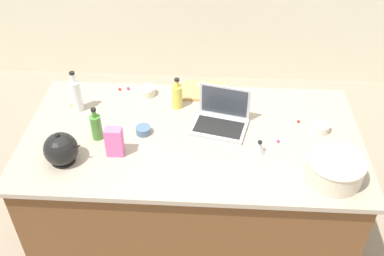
# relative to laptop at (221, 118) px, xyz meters

# --- Properties ---
(ground_plane) EXTENTS (12.00, 12.00, 0.00)m
(ground_plane) POSITION_rel_laptop_xyz_m (-0.16, -0.10, -0.95)
(ground_plane) COLOR gray
(island_counter) EXTENTS (1.92, 1.01, 0.90)m
(island_counter) POSITION_rel_laptop_xyz_m (-0.16, -0.10, -0.50)
(island_counter) COLOR brown
(island_counter) RESTS_ON ground
(laptop) EXTENTS (0.35, 0.29, 0.22)m
(laptop) POSITION_rel_laptop_xyz_m (0.00, 0.00, 0.00)
(laptop) COLOR #B7B7BC
(laptop) RESTS_ON island_counter
(mixing_bowl_large) EXTENTS (0.30, 0.30, 0.13)m
(mixing_bowl_large) POSITION_rel_laptop_xyz_m (0.57, -0.40, 0.02)
(mixing_bowl_large) COLOR beige
(mixing_bowl_large) RESTS_ON island_counter
(bottle_olive) EXTENTS (0.06, 0.06, 0.20)m
(bottle_olive) POSITION_rel_laptop_xyz_m (-0.69, -0.16, 0.03)
(bottle_olive) COLOR #4C8C38
(bottle_olive) RESTS_ON island_counter
(bottle_vinegar) EXTENTS (0.06, 0.06, 0.27)m
(bottle_vinegar) POSITION_rel_laptop_xyz_m (-0.87, 0.10, 0.06)
(bottle_vinegar) COLOR white
(bottle_vinegar) RESTS_ON island_counter
(bottle_oil) EXTENTS (0.06, 0.06, 0.20)m
(bottle_oil) POSITION_rel_laptop_xyz_m (-0.27, 0.16, 0.03)
(bottle_oil) COLOR #DBC64C
(bottle_oil) RESTS_ON island_counter
(kettle) EXTENTS (0.21, 0.18, 0.20)m
(kettle) POSITION_rel_laptop_xyz_m (-0.83, -0.35, 0.03)
(kettle) COLOR black
(kettle) RESTS_ON island_counter
(cutting_board) EXTENTS (0.28, 0.21, 0.02)m
(cutting_board) POSITION_rel_laptop_xyz_m (-0.11, 0.33, -0.04)
(cutting_board) COLOR tan
(cutting_board) RESTS_ON island_counter
(butter_stick_left) EXTENTS (0.11, 0.04, 0.04)m
(butter_stick_left) POSITION_rel_laptop_xyz_m (-0.10, 0.33, -0.01)
(butter_stick_left) COLOR #F4E58C
(butter_stick_left) RESTS_ON cutting_board
(ramekin_small) EXTENTS (0.10, 0.10, 0.05)m
(ramekin_small) POSITION_rel_laptop_xyz_m (-0.47, 0.28, -0.02)
(ramekin_small) COLOR beige
(ramekin_small) RESTS_ON island_counter
(ramekin_medium) EXTENTS (0.09, 0.09, 0.04)m
(ramekin_medium) POSITION_rel_laptop_xyz_m (-0.44, -0.10, -0.03)
(ramekin_medium) COLOR slate
(ramekin_medium) RESTS_ON island_counter
(ramekin_wide) EXTENTS (0.10, 0.10, 0.05)m
(ramekin_wide) POSITION_rel_laptop_xyz_m (0.57, -0.02, -0.02)
(ramekin_wide) COLOR beige
(ramekin_wide) RESTS_ON island_counter
(kitchen_timer) EXTENTS (0.07, 0.07, 0.08)m
(kitchen_timer) POSITION_rel_laptop_xyz_m (0.21, -0.23, -0.01)
(kitchen_timer) COLOR #B2B2B7
(kitchen_timer) RESTS_ON island_counter
(candy_bag) EXTENTS (0.09, 0.06, 0.17)m
(candy_bag) POSITION_rel_laptop_xyz_m (-0.56, -0.28, 0.04)
(candy_bag) COLOR pink
(candy_bag) RESTS_ON island_counter
(candy_0) EXTENTS (0.02, 0.02, 0.02)m
(candy_0) POSITION_rel_laptop_xyz_m (-0.66, 0.32, -0.04)
(candy_0) COLOR red
(candy_0) RESTS_ON island_counter
(candy_1) EXTENTS (0.02, 0.02, 0.02)m
(candy_1) POSITION_rel_laptop_xyz_m (-0.91, 0.13, -0.04)
(candy_1) COLOR yellow
(candy_1) RESTS_ON island_counter
(candy_2) EXTENTS (0.02, 0.02, 0.02)m
(candy_2) POSITION_rel_laptop_xyz_m (-0.60, 0.33, -0.04)
(candy_2) COLOR #CC3399
(candy_2) RESTS_ON island_counter
(candy_3) EXTENTS (0.02, 0.02, 0.02)m
(candy_3) POSITION_rel_laptop_xyz_m (0.32, -0.14, -0.04)
(candy_3) COLOR #CC3399
(candy_3) RESTS_ON island_counter
(candy_4) EXTENTS (0.02, 0.02, 0.02)m
(candy_4) POSITION_rel_laptop_xyz_m (0.46, 0.05, -0.04)
(candy_4) COLOR red
(candy_4) RESTS_ON island_counter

